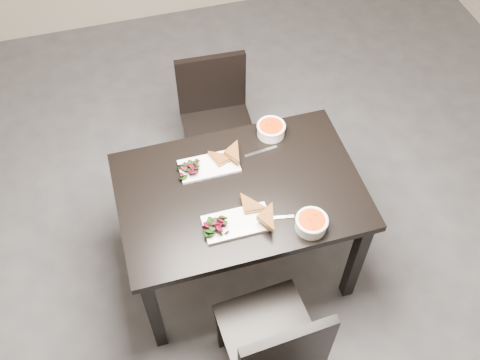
{
  "coord_description": "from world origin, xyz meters",
  "views": [
    {
      "loc": [
        -0.57,
        -1.59,
        2.88
      ],
      "look_at": [
        -0.13,
        -0.07,
        0.82
      ],
      "focal_mm": 40.54,
      "sensor_mm": 36.0,
      "label": 1
    }
  ],
  "objects": [
    {
      "name": "plate_far",
      "position": [
        -0.25,
        0.11,
        0.76
      ],
      "size": [
        0.3,
        0.15,
        0.01
      ],
      "primitive_type": "cube",
      "color": "white",
      "rests_on": "table"
    },
    {
      "name": "soup_bowl_far",
      "position": [
        0.12,
        0.24,
        0.79
      ],
      "size": [
        0.15,
        0.15,
        0.07
      ],
      "color": "white",
      "rests_on": "table"
    },
    {
      "name": "sandwich_near",
      "position": [
        -0.14,
        -0.25,
        0.79
      ],
      "size": [
        0.17,
        0.13,
        0.05
      ],
      "primitive_type": null,
      "rotation": [
        0.0,
        0.0,
        -0.09
      ],
      "color": "brown",
      "rests_on": "plate_near"
    },
    {
      "name": "chair_near",
      "position": [
        -0.17,
        -0.76,
        0.48
      ],
      "size": [
        0.45,
        0.45,
        0.85
      ],
      "rotation": [
        0.0,
        0.0,
        0.06
      ],
      "color": "black",
      "rests_on": "ground"
    },
    {
      "name": "sandwich_far",
      "position": [
        -0.18,
        0.09,
        0.79
      ],
      "size": [
        0.18,
        0.15,
        0.05
      ],
      "primitive_type": null,
      "rotation": [
        0.0,
        0.0,
        0.32
      ],
      "color": "brown",
      "rests_on": "plate_far"
    },
    {
      "name": "soup_bowl_near",
      "position": [
        0.12,
        -0.37,
        0.79
      ],
      "size": [
        0.15,
        0.15,
        0.07
      ],
      "color": "white",
      "rests_on": "table"
    },
    {
      "name": "table",
      "position": [
        -0.13,
        -0.07,
        0.65
      ],
      "size": [
        1.2,
        0.8,
        0.75
      ],
      "color": "black",
      "rests_on": "ground"
    },
    {
      "name": "cutlery_far",
      "position": [
        0.03,
        0.13,
        0.75
      ],
      "size": [
        0.18,
        0.03,
        0.0
      ],
      "primitive_type": "cube",
      "rotation": [
        0.0,
        0.0,
        0.11
      ],
      "color": "silver",
      "rests_on": "table"
    },
    {
      "name": "chair_far",
      "position": [
        -0.07,
        0.7,
        0.48
      ],
      "size": [
        0.44,
        0.44,
        0.85
      ],
      "rotation": [
        0.0,
        0.0,
        -0.05
      ],
      "color": "black",
      "rests_on": "ground"
    },
    {
      "name": "cutlery_near",
      "position": [
        -0.02,
        -0.28,
        0.75
      ],
      "size": [
        0.18,
        0.05,
        0.0
      ],
      "primitive_type": "cube",
      "rotation": [
        0.0,
        0.0,
        -0.18
      ],
      "color": "silver",
      "rests_on": "table"
    },
    {
      "name": "ground",
      "position": [
        0.0,
        0.0,
        0.0
      ],
      "size": [
        5.0,
        5.0,
        0.0
      ],
      "primitive_type": "plane",
      "color": "#47474C",
      "rests_on": "ground"
    },
    {
      "name": "plate_near",
      "position": [
        -0.2,
        -0.26,
        0.76
      ],
      "size": [
        0.31,
        0.16,
        0.02
      ],
      "primitive_type": "cube",
      "color": "white",
      "rests_on": "table"
    },
    {
      "name": "salad_near",
      "position": [
        -0.3,
        -0.26,
        0.79
      ],
      "size": [
        0.1,
        0.09,
        0.04
      ],
      "primitive_type": null,
      "color": "black",
      "rests_on": "plate_near"
    },
    {
      "name": "salad_far",
      "position": [
        -0.35,
        0.11,
        0.79
      ],
      "size": [
        0.09,
        0.08,
        0.04
      ],
      "primitive_type": null,
      "color": "black",
      "rests_on": "plate_far"
    }
  ]
}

